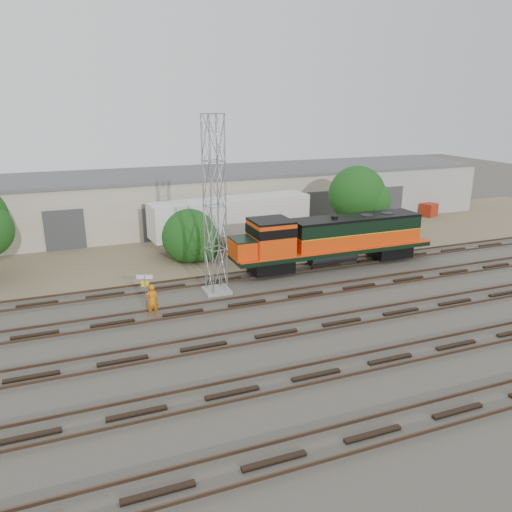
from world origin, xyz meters
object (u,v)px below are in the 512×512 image
object	(u,v)px
signal_tower	(215,210)
locomotive	(330,239)
worker	(152,300)
semi_trailer	(235,216)

from	to	relation	value
signal_tower	locomotive	bearing A→B (deg)	11.11
worker	semi_trailer	size ratio (longest dim) A/B	0.14
locomotive	worker	bearing A→B (deg)	-163.44
semi_trailer	locomotive	bearing A→B (deg)	-63.37
semi_trailer	signal_tower	bearing A→B (deg)	-120.81
locomotive	semi_trailer	size ratio (longest dim) A/B	1.13
locomotive	signal_tower	bearing A→B (deg)	-168.89
locomotive	worker	distance (m)	14.58
worker	semi_trailer	distance (m)	15.05
locomotive	signal_tower	xyz separation A→B (m)	(-9.36, -1.84, 3.27)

